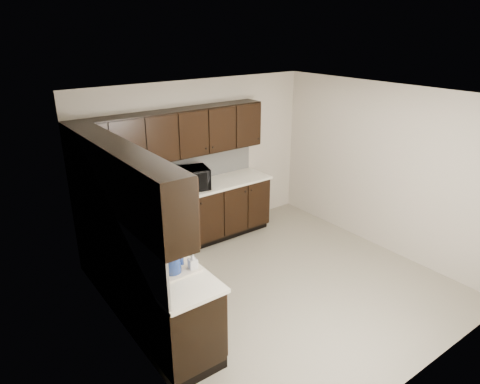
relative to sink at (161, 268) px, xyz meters
name	(u,v)px	position (x,y,z in m)	size (l,w,h in m)	color
floor	(279,285)	(1.68, 0.01, -0.88)	(4.00, 4.00, 0.00)	gray
ceiling	(286,96)	(1.68, 0.01, 1.62)	(4.00, 4.00, 0.00)	white
wall_back	(198,160)	(1.68, 2.01, 0.37)	(4.00, 0.02, 2.50)	#BCB2A0
wall_left	(129,245)	(-0.32, 0.01, 0.37)	(0.02, 4.00, 2.50)	#BCB2A0
wall_right	(383,168)	(3.68, 0.01, 0.37)	(0.02, 4.00, 2.50)	#BCB2A0
wall_front	(434,268)	(1.68, -1.99, 0.37)	(4.00, 0.02, 2.50)	#BCB2A0
lower_cabinets	(171,247)	(0.67, 1.12, -0.47)	(3.00, 2.80, 0.90)	black
countertop	(169,213)	(0.67, 1.12, 0.04)	(3.03, 2.83, 0.04)	white
backsplash	(146,194)	(0.46, 1.33, 0.30)	(3.00, 2.80, 0.48)	#BABBB6
upper_cabinets	(154,151)	(0.58, 1.22, 0.89)	(3.00, 2.80, 0.70)	black
dishwasher	(179,225)	(0.98, 1.42, -0.33)	(0.58, 0.04, 0.78)	beige
sink	(161,268)	(0.00, 0.00, 0.00)	(0.54, 0.82, 0.42)	beige
microwave	(188,179)	(1.31, 1.69, 0.22)	(0.59, 0.40, 0.33)	black
soap_bottle_a	(193,262)	(0.20, -0.31, 0.15)	(0.08, 0.08, 0.18)	gray
soap_bottle_b	(112,221)	(-0.13, 1.02, 0.19)	(0.10, 0.10, 0.27)	gray
toaster_oven	(115,198)	(0.19, 1.73, 0.18)	(0.37, 0.28, 0.23)	silver
storage_bin	(137,229)	(0.06, 0.73, 0.15)	(0.44, 0.33, 0.17)	white
blue_pitcher	(172,262)	(0.00, -0.25, 0.19)	(0.17, 0.17, 0.26)	navy
teal_tumbler	(124,208)	(0.17, 1.36, 0.16)	(0.09, 0.09, 0.20)	#0D9688
paper_towel_roll	(140,219)	(0.16, 0.84, 0.21)	(0.13, 0.13, 0.30)	white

